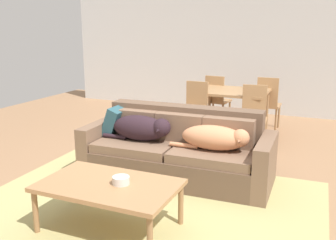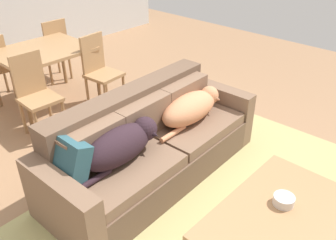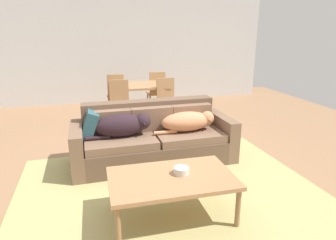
{
  "view_description": "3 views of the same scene",
  "coord_description": "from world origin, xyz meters",
  "px_view_note": "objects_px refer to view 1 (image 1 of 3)",
  "views": [
    {
      "loc": [
        1.8,
        -4.15,
        1.82
      ],
      "look_at": [
        0.05,
        -0.11,
        0.74
      ],
      "focal_mm": 41.3,
      "sensor_mm": 36.0,
      "label": 1
    },
    {
      "loc": [
        -1.85,
        -2.08,
        2.3
      ],
      "look_at": [
        0.24,
        -0.15,
        0.62
      ],
      "focal_mm": 38.24,
      "sensor_mm": 36.0,
      "label": 2
    },
    {
      "loc": [
        -0.64,
        -3.94,
        1.81
      ],
      "look_at": [
        0.37,
        0.01,
        0.59
      ],
      "focal_mm": 31.54,
      "sensor_mm": 36.0,
      "label": 3
    }
  ],
  "objects_px": {
    "dog_on_left_cushion": "(143,128)",
    "dining_chair_near_right": "(253,114)",
    "dining_chair_near_left": "(195,109)",
    "throw_pillow_by_left_arm": "(116,121)",
    "dining_chair_far_left": "(217,98)",
    "dining_chair_far_right": "(268,101)",
    "dog_on_right_cushion": "(216,138)",
    "couch": "(178,151)",
    "bowl_on_coffee_table": "(121,180)",
    "coffee_table": "(109,188)",
    "dining_table": "(232,95)"
  },
  "relations": [
    {
      "from": "dog_on_right_cushion",
      "to": "dining_chair_near_right",
      "type": "height_order",
      "value": "dining_chair_near_right"
    },
    {
      "from": "dining_chair_far_left",
      "to": "dog_on_right_cushion",
      "type": "bearing_deg",
      "value": 113.08
    },
    {
      "from": "dog_on_right_cushion",
      "to": "throw_pillow_by_left_arm",
      "type": "bearing_deg",
      "value": 173.21
    },
    {
      "from": "dog_on_left_cushion",
      "to": "dining_chair_near_right",
      "type": "height_order",
      "value": "dining_chair_near_right"
    },
    {
      "from": "dog_on_left_cushion",
      "to": "bowl_on_coffee_table",
      "type": "bearing_deg",
      "value": -73.01
    },
    {
      "from": "coffee_table",
      "to": "dog_on_right_cushion",
      "type": "bearing_deg",
      "value": 65.41
    },
    {
      "from": "coffee_table",
      "to": "dining_chair_far_right",
      "type": "height_order",
      "value": "dining_chair_far_right"
    },
    {
      "from": "dining_table",
      "to": "dining_chair_far_right",
      "type": "distance_m",
      "value": 0.79
    },
    {
      "from": "dog_on_left_cushion",
      "to": "coffee_table",
      "type": "bearing_deg",
      "value": -77.86
    },
    {
      "from": "dining_chair_near_left",
      "to": "dining_chair_near_right",
      "type": "xyz_separation_m",
      "value": [
        0.92,
        0.02,
        -0.0
      ]
    },
    {
      "from": "bowl_on_coffee_table",
      "to": "dining_chair_near_left",
      "type": "height_order",
      "value": "dining_chair_near_left"
    },
    {
      "from": "dog_on_right_cushion",
      "to": "coffee_table",
      "type": "distance_m",
      "value": 1.45
    },
    {
      "from": "dining_chair_near_right",
      "to": "dining_chair_far_right",
      "type": "bearing_deg",
      "value": 82.27
    },
    {
      "from": "throw_pillow_by_left_arm",
      "to": "dining_chair_near_right",
      "type": "height_order",
      "value": "dining_chair_near_right"
    },
    {
      "from": "throw_pillow_by_left_arm",
      "to": "dining_chair_near_right",
      "type": "bearing_deg",
      "value": 45.74
    },
    {
      "from": "dog_on_right_cushion",
      "to": "dining_chair_far_left",
      "type": "distance_m",
      "value": 2.86
    },
    {
      "from": "couch",
      "to": "bowl_on_coffee_table",
      "type": "bearing_deg",
      "value": -91.36
    },
    {
      "from": "dog_on_left_cushion",
      "to": "throw_pillow_by_left_arm",
      "type": "bearing_deg",
      "value": 162.54
    },
    {
      "from": "dining_table",
      "to": "dining_chair_near_right",
      "type": "distance_m",
      "value": 0.74
    },
    {
      "from": "dog_on_left_cushion",
      "to": "throw_pillow_by_left_arm",
      "type": "relative_size",
      "value": 2.39
    },
    {
      "from": "throw_pillow_by_left_arm",
      "to": "dining_chair_near_left",
      "type": "relative_size",
      "value": 0.39
    },
    {
      "from": "bowl_on_coffee_table",
      "to": "dining_chair_near_right",
      "type": "height_order",
      "value": "dining_chair_near_right"
    },
    {
      "from": "dog_on_right_cushion",
      "to": "dining_table",
      "type": "bearing_deg",
      "value": 97.78
    },
    {
      "from": "throw_pillow_by_left_arm",
      "to": "dining_chair_far_right",
      "type": "height_order",
      "value": "dining_chair_far_right"
    },
    {
      "from": "dog_on_left_cushion",
      "to": "dining_chair_near_right",
      "type": "xyz_separation_m",
      "value": [
        1.02,
        1.63,
        -0.08
      ]
    },
    {
      "from": "dining_table",
      "to": "dining_chair_far_right",
      "type": "height_order",
      "value": "dining_chair_far_right"
    },
    {
      "from": "couch",
      "to": "dog_on_right_cushion",
      "type": "height_order",
      "value": "couch"
    },
    {
      "from": "dining_chair_near_right",
      "to": "dining_chair_far_left",
      "type": "relative_size",
      "value": 1.02
    },
    {
      "from": "coffee_table",
      "to": "bowl_on_coffee_table",
      "type": "distance_m",
      "value": 0.14
    },
    {
      "from": "couch",
      "to": "dining_chair_far_right",
      "type": "height_order",
      "value": "dining_chair_far_right"
    },
    {
      "from": "couch",
      "to": "dog_on_right_cushion",
      "type": "relative_size",
      "value": 2.53
    },
    {
      "from": "dining_chair_far_right",
      "to": "dog_on_right_cushion",
      "type": "bearing_deg",
      "value": 87.98
    },
    {
      "from": "dog_on_left_cushion",
      "to": "dog_on_right_cushion",
      "type": "distance_m",
      "value": 0.92
    },
    {
      "from": "dining_table",
      "to": "couch",
      "type": "bearing_deg",
      "value": -93.64
    },
    {
      "from": "coffee_table",
      "to": "dining_chair_far_right",
      "type": "distance_m",
      "value": 4.14
    },
    {
      "from": "dog_on_right_cushion",
      "to": "dining_chair_far_right",
      "type": "bearing_deg",
      "value": 85.5
    },
    {
      "from": "dog_on_right_cushion",
      "to": "dining_table",
      "type": "distance_m",
      "value": 2.21
    },
    {
      "from": "dining_chair_far_left",
      "to": "coffee_table",
      "type": "bearing_deg",
      "value": 99.69
    },
    {
      "from": "dining_chair_near_right",
      "to": "dining_chair_far_left",
      "type": "bearing_deg",
      "value": 122.66
    },
    {
      "from": "dining_chair_near_left",
      "to": "coffee_table",
      "type": "bearing_deg",
      "value": -83.97
    },
    {
      "from": "throw_pillow_by_left_arm",
      "to": "dining_chair_near_right",
      "type": "xyz_separation_m",
      "value": [
        1.47,
        1.51,
        -0.09
      ]
    },
    {
      "from": "dog_on_right_cushion",
      "to": "throw_pillow_by_left_arm",
      "type": "relative_size",
      "value": 2.45
    },
    {
      "from": "throw_pillow_by_left_arm",
      "to": "dog_on_right_cushion",
      "type": "bearing_deg",
      "value": -5.01
    },
    {
      "from": "bowl_on_coffee_table",
      "to": "dining_chair_far_right",
      "type": "distance_m",
      "value": 4.09
    },
    {
      "from": "dog_on_right_cushion",
      "to": "dog_on_left_cushion",
      "type": "bearing_deg",
      "value": 178.61
    },
    {
      "from": "dog_on_right_cushion",
      "to": "dining_chair_far_right",
      "type": "xyz_separation_m",
      "value": [
        0.13,
        2.77,
        -0.07
      ]
    },
    {
      "from": "dog_on_left_cushion",
      "to": "dining_chair_near_right",
      "type": "bearing_deg",
      "value": 56.28
    },
    {
      "from": "coffee_table",
      "to": "dining_chair_far_left",
      "type": "distance_m",
      "value": 4.06
    },
    {
      "from": "dining_chair_far_left",
      "to": "throw_pillow_by_left_arm",
      "type": "bearing_deg",
      "value": 84.53
    },
    {
      "from": "bowl_on_coffee_table",
      "to": "dining_table",
      "type": "relative_size",
      "value": 0.14
    }
  ]
}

